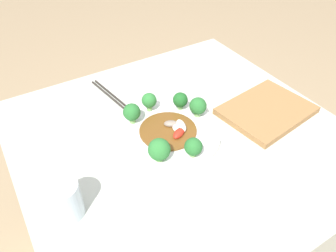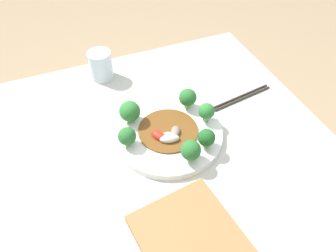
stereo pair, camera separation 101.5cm
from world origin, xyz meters
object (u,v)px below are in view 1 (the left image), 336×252
(plate, at_px, (168,134))
(cutting_board, at_px, (267,110))
(chopsticks, at_px, (110,95))
(broccoli_northeast, at_px, (180,100))
(broccoli_east, at_px, (198,106))
(stirfry_center, at_px, (172,129))
(broccoli_northwest, at_px, (132,112))
(broccoli_north, at_px, (149,101))
(broccoli_southwest, at_px, (159,150))
(broccoli_south, at_px, (193,147))
(drinking_glass, at_px, (65,200))

(plate, relative_size, cutting_board, 1.03)
(chopsticks, bearing_deg, broccoli_northeast, -53.82)
(broccoli_east, distance_m, stirfry_center, 0.11)
(broccoli_northwest, height_order, broccoli_north, broccoli_northwest)
(plate, relative_size, broccoli_southwest, 4.56)
(broccoli_northwest, xyz_separation_m, broccoli_east, (0.18, -0.08, -0.00))
(broccoli_north, bearing_deg, chopsticks, 111.65)
(plate, relative_size, broccoli_northwest, 4.78)
(broccoli_east, bearing_deg, cutting_board, -21.47)
(broccoli_south, height_order, cutting_board, broccoli_south)
(broccoli_northwest, distance_m, broccoli_north, 0.08)
(broccoli_southwest, height_order, stirfry_center, broccoli_southwest)
(drinking_glass, height_order, cutting_board, drinking_glass)
(broccoli_northwest, xyz_separation_m, broccoli_north, (0.07, 0.03, -0.00))
(broccoli_south, distance_m, drinking_glass, 0.34)
(plate, xyz_separation_m, chopsticks, (-0.06, 0.28, -0.01))
(broccoli_east, height_order, stirfry_center, broccoli_east)
(broccoli_northeast, bearing_deg, plate, -140.75)
(broccoli_northwest, relative_size, broccoli_south, 1.11)
(chopsticks, bearing_deg, broccoli_south, -80.35)
(broccoli_south, xyz_separation_m, broccoli_southwest, (-0.08, 0.03, 0.00))
(broccoli_south, distance_m, cutting_board, 0.33)
(broccoli_south, relative_size, chopsticks, 0.26)
(broccoli_northeast, relative_size, broccoli_south, 0.99)
(broccoli_north, height_order, broccoli_southwest, broccoli_southwest)
(broccoli_northwest, height_order, broccoli_east, same)
(broccoli_northwest, relative_size, broccoli_north, 1.06)
(broccoli_northeast, relative_size, chopsticks, 0.26)
(broccoli_east, bearing_deg, broccoli_south, -129.21)
(stirfry_center, distance_m, drinking_glass, 0.36)
(plate, distance_m, cutting_board, 0.33)
(stirfry_center, relative_size, drinking_glass, 1.73)
(broccoli_northwest, distance_m, broccoli_south, 0.22)
(broccoli_east, xyz_separation_m, drinking_glass, (-0.45, -0.12, -0.01))
(plate, height_order, broccoli_east, broccoli_east)
(plate, height_order, broccoli_northwest, broccoli_northwest)
(broccoli_southwest, xyz_separation_m, stirfry_center, (0.09, 0.08, -0.03))
(broccoli_east, bearing_deg, broccoli_southwest, -152.72)
(broccoli_northeast, distance_m, broccoli_south, 0.21)
(broccoli_northwest, distance_m, broccoli_east, 0.20)
(broccoli_northeast, xyz_separation_m, cutting_board, (0.24, -0.14, -0.04))
(drinking_glass, height_order, chopsticks, drinking_glass)
(plate, distance_m, broccoli_north, 0.12)
(broccoli_south, height_order, broccoli_north, broccoli_north)
(plate, relative_size, broccoli_east, 4.83)
(drinking_glass, xyz_separation_m, chopsticks, (0.27, 0.38, -0.04))
(broccoli_northwest, xyz_separation_m, cutting_board, (0.39, -0.16, -0.05))
(broccoli_northwest, bearing_deg, broccoli_north, 19.21)
(broccoli_northeast, relative_size, cutting_board, 0.19)
(stirfry_center, bearing_deg, plate, 153.39)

